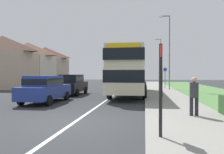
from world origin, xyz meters
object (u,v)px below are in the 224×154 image
at_px(double_decker_bus, 130,70).
at_px(street_lamp_far, 160,58).
at_px(parked_car_black, 72,84).
at_px(cycle_route_sign, 165,77).
at_px(parked_car_blue, 45,88).
at_px(pedestrian_at_stop, 194,94).
at_px(street_lamp_mid, 169,48).
at_px(bus_stop_sign, 161,84).

bearing_deg(double_decker_bus, street_lamp_far, 79.38).
xyz_separation_m(double_decker_bus, street_lamp_far, (4.02, 21.42, 2.45)).
height_order(parked_car_black, cycle_route_sign, cycle_route_sign).
height_order(double_decker_bus, parked_car_blue, double_decker_bus).
distance_m(parked_car_blue, pedestrian_at_stop, 8.90).
xyz_separation_m(pedestrian_at_stop, street_lamp_far, (0.80, 30.86, 3.62)).
bearing_deg(street_lamp_mid, street_lamp_far, 89.18).
distance_m(double_decker_bus, parked_car_black, 5.12).
xyz_separation_m(parked_car_blue, street_lamp_mid, (8.68, 11.30, 3.67)).
distance_m(double_decker_bus, cycle_route_sign, 8.01).
bearing_deg(bus_stop_sign, double_decker_bus, 97.57).
bearing_deg(parked_car_blue, bus_stop_sign, -46.21).
bearing_deg(parked_car_black, parked_car_blue, -89.38).
height_order(street_lamp_mid, street_lamp_far, same).
height_order(pedestrian_at_stop, cycle_route_sign, cycle_route_sign).
relative_size(double_decker_bus, parked_car_black, 2.78).
height_order(cycle_route_sign, street_lamp_far, street_lamp_far).
bearing_deg(parked_car_black, street_lamp_mid, 35.29).
bearing_deg(street_lamp_mid, bus_stop_sign, -96.64).
height_order(double_decker_bus, parked_car_black, double_decker_bus).
relative_size(double_decker_bus, street_lamp_far, 1.40).
relative_size(parked_car_black, street_lamp_far, 0.50).
height_order(parked_car_blue, pedestrian_at_stop, parked_car_blue).
relative_size(pedestrian_at_stop, street_lamp_far, 0.21).
distance_m(parked_car_black, street_lamp_mid, 11.30).
height_order(pedestrian_at_stop, street_lamp_far, street_lamp_far).
bearing_deg(double_decker_bus, pedestrian_at_stop, -71.20).
relative_size(double_decker_bus, bus_stop_sign, 4.35).
xyz_separation_m(parked_car_black, cycle_route_sign, (8.52, 7.77, 0.48)).
distance_m(pedestrian_at_stop, street_lamp_far, 31.08).
height_order(bus_stop_sign, street_lamp_far, street_lamp_far).
xyz_separation_m(parked_car_blue, bus_stop_sign, (6.56, -6.85, 0.62)).
relative_size(parked_car_blue, cycle_route_sign, 1.78).
relative_size(pedestrian_at_stop, cycle_route_sign, 0.66).
relative_size(parked_car_black, pedestrian_at_stop, 2.43).
bearing_deg(bus_stop_sign, parked_car_black, 118.93).
xyz_separation_m(bus_stop_sign, street_lamp_mid, (2.11, 18.15, 3.05)).
bearing_deg(pedestrian_at_stop, bus_stop_sign, -115.88).
xyz_separation_m(double_decker_bus, parked_car_black, (-4.94, -0.64, -1.20)).
bearing_deg(pedestrian_at_stop, parked_car_black, 132.82).
bearing_deg(cycle_route_sign, street_lamp_mid, -82.46).
relative_size(cycle_route_sign, street_lamp_far, 0.31).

